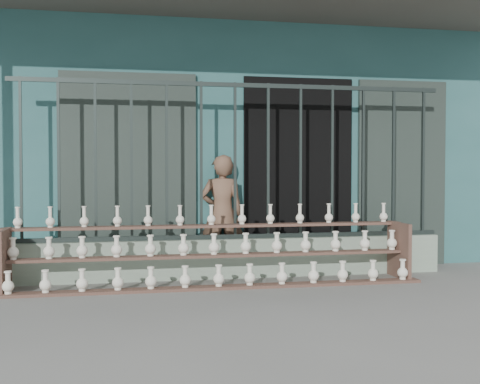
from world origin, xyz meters
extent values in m
plane|color=slate|center=(0.00, 0.00, 0.00)|extent=(60.00, 60.00, 0.00)
cube|color=#2E6161|center=(0.00, 4.30, 1.60)|extent=(7.00, 5.00, 3.20)
cube|color=black|center=(0.90, 1.82, 1.20)|extent=(1.40, 0.12, 2.40)
cube|color=#222E28|center=(-1.20, 1.78, 1.20)|extent=(1.60, 0.08, 2.40)
cube|color=#222E28|center=(2.30, 1.78, 1.20)|extent=(1.20, 0.08, 2.40)
cube|color=#59544C|center=(0.00, 1.20, 3.15)|extent=(7.40, 2.00, 0.12)
cube|color=#8EA48D|center=(0.00, 1.30, 0.23)|extent=(5.00, 0.20, 0.45)
cube|color=#283330|center=(-2.35, 1.30, 1.35)|extent=(0.03, 0.03, 1.80)
cube|color=#283330|center=(-1.96, 1.30, 1.35)|extent=(0.03, 0.03, 1.80)
cube|color=#283330|center=(-1.57, 1.30, 1.35)|extent=(0.03, 0.03, 1.80)
cube|color=#283330|center=(-1.18, 1.30, 1.35)|extent=(0.03, 0.03, 1.80)
cube|color=#283330|center=(-0.78, 1.30, 1.35)|extent=(0.03, 0.03, 1.80)
cube|color=#283330|center=(-0.39, 1.30, 1.35)|extent=(0.03, 0.03, 1.80)
cube|color=#283330|center=(0.00, 1.30, 1.35)|extent=(0.03, 0.03, 1.80)
cube|color=#283330|center=(0.39, 1.30, 1.35)|extent=(0.03, 0.03, 1.80)
cube|color=#283330|center=(0.78, 1.30, 1.35)|extent=(0.03, 0.03, 1.80)
cube|color=#283330|center=(1.17, 1.30, 1.35)|extent=(0.03, 0.03, 1.80)
cube|color=#283330|center=(1.57, 1.30, 1.35)|extent=(0.03, 0.03, 1.80)
cube|color=#283330|center=(1.96, 1.30, 1.35)|extent=(0.03, 0.03, 1.80)
cube|color=#283330|center=(2.35, 1.30, 1.35)|extent=(0.03, 0.03, 1.80)
cube|color=#283330|center=(0.00, 1.30, 2.22)|extent=(5.00, 0.04, 0.05)
cube|color=#283330|center=(0.00, 1.30, 0.47)|extent=(5.00, 0.04, 0.05)
cube|color=brown|center=(-0.30, 0.65, 0.01)|extent=(4.50, 0.18, 0.03)
cube|color=brown|center=(-0.30, 0.90, 0.32)|extent=(4.50, 0.18, 0.03)
cube|color=brown|center=(-0.30, 1.15, 0.61)|extent=(4.50, 0.18, 0.03)
cube|color=brown|center=(-2.45, 0.90, 0.32)|extent=(0.04, 0.55, 0.64)
cube|color=brown|center=(1.85, 0.90, 0.32)|extent=(0.04, 0.55, 0.64)
imported|color=brown|center=(-0.09, 1.66, 0.71)|extent=(0.57, 0.42, 1.43)
camera|label=1|loc=(-1.27, -5.51, 1.23)|focal=45.00mm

